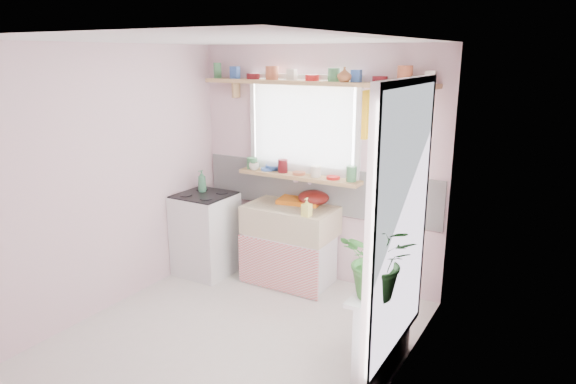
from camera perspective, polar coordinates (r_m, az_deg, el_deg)
The scene contains 19 objects.
room at distance 4.52m, azimuth 6.44°, elevation 1.81°, with size 3.20×3.20×3.20m.
sink_unit at distance 5.51m, azimuth 0.24°, elevation -5.83°, with size 0.95×0.65×1.11m.
cooker at distance 5.83m, azimuth -9.13°, elevation -4.55°, with size 0.58×0.58×0.93m.
radiator_ledge at distance 4.08m, azimuth 10.62°, elevation -14.62°, with size 0.22×0.95×0.78m.
windowsill at distance 5.46m, azimuth 1.22°, elevation 1.74°, with size 1.40×0.22×0.04m, color tan.
pine_shelf at distance 5.24m, azimuth 2.70°, elevation 12.01°, with size 2.52×0.24×0.04m, color tan.
shelf_crockery at distance 5.24m, azimuth 2.71°, elevation 12.83°, with size 2.47×0.11×0.12m.
sill_crockery at distance 5.45m, azimuth 1.07°, elevation 2.53°, with size 1.35×0.11×0.12m.
dish_tray at distance 5.54m, azimuth 1.40°, elevation -0.92°, with size 0.45×0.34×0.05m, color orange.
colander at distance 5.45m, azimuth 2.87°, elevation -0.62°, with size 0.33×0.33×0.15m, color #5B120F.
jade_plant at distance 3.55m, azimuth 10.15°, elevation -7.38°, with size 0.51×0.44×0.56m, color #316A2A.
fruit_bowl at distance 3.95m, azimuth 9.90°, elevation -8.85°, with size 0.30×0.30×0.07m, color silver.
herb_pot at distance 3.97m, azimuth 10.18°, elevation -7.74°, with size 0.11×0.07×0.20m, color #306F2C.
soap_bottle_sink at distance 5.05m, azimuth 2.09°, elevation -1.69°, with size 0.08×0.09×0.19m, color #F8F26E.
sill_cup at distance 5.67m, azimuth -3.79°, elevation 2.86°, with size 0.11×0.11×0.09m, color beige.
sill_bowl at distance 5.67m, azimuth -1.54°, elevation 2.76°, with size 0.19×0.19×0.06m, color #3258A2.
shelf_vase at distance 5.02m, azimuth 6.29°, elevation 12.84°, with size 0.14×0.14×0.14m, color brown.
cooker_bottle at distance 5.77m, azimuth -9.54°, elevation 1.22°, with size 0.09×0.09×0.24m, color #3F7F57.
fruit at distance 3.93m, azimuth 10.06°, elevation -8.03°, with size 0.20×0.14×0.10m.
Camera 1 is at (2.41, -3.17, 2.40)m, focal length 32.00 mm.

